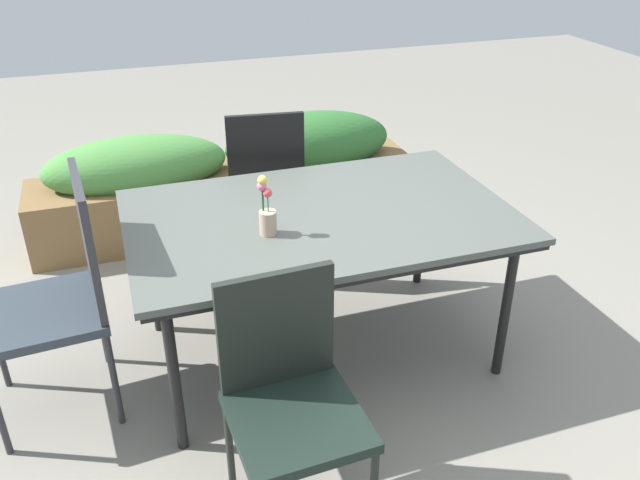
{
  "coord_description": "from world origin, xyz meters",
  "views": [
    {
      "loc": [
        -0.74,
        -2.45,
        2.02
      ],
      "look_at": [
        0.08,
        0.01,
        0.61
      ],
      "focal_mm": 37.11,
      "sensor_mm": 36.0,
      "label": 1
    }
  ],
  "objects_px": {
    "chair_end_left": "(62,288)",
    "planter_box": "(229,179)",
    "dining_table": "(320,223)",
    "flower_vase": "(267,214)",
    "chair_far_side": "(265,187)",
    "chair_near_left": "(289,390)"
  },
  "relations": [
    {
      "from": "dining_table",
      "to": "flower_vase",
      "type": "distance_m",
      "value": 0.32
    },
    {
      "from": "dining_table",
      "to": "planter_box",
      "type": "distance_m",
      "value": 1.5
    },
    {
      "from": "dining_table",
      "to": "flower_vase",
      "type": "height_order",
      "value": "flower_vase"
    },
    {
      "from": "chair_near_left",
      "to": "planter_box",
      "type": "height_order",
      "value": "chair_near_left"
    },
    {
      "from": "dining_table",
      "to": "chair_near_left",
      "type": "height_order",
      "value": "chair_near_left"
    },
    {
      "from": "dining_table",
      "to": "chair_near_left",
      "type": "xyz_separation_m",
      "value": [
        -0.38,
        -0.81,
        -0.18
      ]
    },
    {
      "from": "chair_end_left",
      "to": "planter_box",
      "type": "distance_m",
      "value": 1.75
    },
    {
      "from": "dining_table",
      "to": "chair_end_left",
      "type": "xyz_separation_m",
      "value": [
        -1.1,
        0.01,
        -0.12
      ]
    },
    {
      "from": "flower_vase",
      "to": "chair_near_left",
      "type": "bearing_deg",
      "value": -99.37
    },
    {
      "from": "dining_table",
      "to": "chair_far_side",
      "type": "relative_size",
      "value": 1.69
    },
    {
      "from": "chair_near_left",
      "to": "planter_box",
      "type": "xyz_separation_m",
      "value": [
        0.25,
        2.26,
        -0.18
      ]
    },
    {
      "from": "chair_end_left",
      "to": "planter_box",
      "type": "height_order",
      "value": "chair_end_left"
    },
    {
      "from": "chair_far_side",
      "to": "chair_end_left",
      "type": "bearing_deg",
      "value": -135.65
    },
    {
      "from": "dining_table",
      "to": "chair_end_left",
      "type": "bearing_deg",
      "value": 179.62
    },
    {
      "from": "chair_end_left",
      "to": "planter_box",
      "type": "bearing_deg",
      "value": -38.4
    },
    {
      "from": "flower_vase",
      "to": "chair_far_side",
      "type": "bearing_deg",
      "value": 76.85
    },
    {
      "from": "flower_vase",
      "to": "planter_box",
      "type": "height_order",
      "value": "flower_vase"
    },
    {
      "from": "chair_end_left",
      "to": "chair_far_side",
      "type": "height_order",
      "value": "chair_end_left"
    },
    {
      "from": "chair_far_side",
      "to": "chair_near_left",
      "type": "relative_size",
      "value": 1.09
    },
    {
      "from": "chair_end_left",
      "to": "chair_near_left",
      "type": "xyz_separation_m",
      "value": [
        0.72,
        -0.82,
        -0.06
      ]
    },
    {
      "from": "dining_table",
      "to": "flower_vase",
      "type": "xyz_separation_m",
      "value": [
        -0.27,
        -0.11,
        0.14
      ]
    },
    {
      "from": "dining_table",
      "to": "chair_far_side",
      "type": "distance_m",
      "value": 0.82
    }
  ]
}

